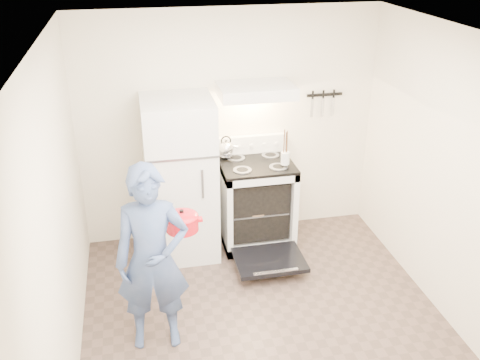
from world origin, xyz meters
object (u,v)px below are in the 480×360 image
person (152,260)px  tea_kettle (226,147)px  refrigerator (181,179)px  dutch_oven (182,223)px  stove_body (256,204)px

person → tea_kettle: bearing=63.7°
refrigerator → tea_kettle: (0.52, 0.22, 0.22)m
tea_kettle → person: size_ratio=0.15×
person → refrigerator: bearing=77.8°
refrigerator → dutch_oven: bearing=-95.1°
stove_body → tea_kettle: size_ratio=3.68×
refrigerator → dutch_oven: size_ratio=4.87×
tea_kettle → refrigerator: bearing=-157.0°
tea_kettle → person: 1.83m
tea_kettle → person: person is taller
person → dutch_oven: 0.47m
stove_body → person: bearing=-130.4°
tea_kettle → dutch_oven: tea_kettle is taller
stove_body → tea_kettle: (-0.29, 0.20, 0.61)m
tea_kettle → dutch_oven: size_ratio=0.72×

